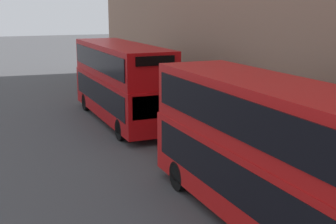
# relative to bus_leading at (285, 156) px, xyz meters

# --- Properties ---
(bus_leading) EXTENTS (2.59, 11.47, 4.16)m
(bus_leading) POSITION_rel_bus_leading_xyz_m (0.00, 0.00, 0.00)
(bus_leading) COLOR red
(bus_leading) RESTS_ON ground
(bus_second_in_queue) EXTENTS (2.59, 10.15, 4.16)m
(bus_second_in_queue) POSITION_rel_bus_leading_xyz_m (-0.00, 14.19, 0.00)
(bus_second_in_queue) COLOR #B20C0F
(bus_second_in_queue) RESTS_ON ground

